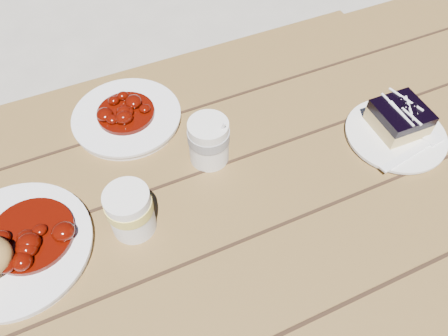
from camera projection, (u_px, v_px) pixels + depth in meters
name	position (u px, v px, depth m)	size (l,w,h in m)	color
picnic_table	(192.00, 259.00, 0.88)	(2.00, 1.55, 0.75)	brown
main_plate	(16.00, 248.00, 0.71)	(0.24, 0.24, 0.02)	white
goulash_stew	(28.00, 230.00, 0.70)	(0.14, 0.14, 0.04)	#510A02
dessert_plate	(395.00, 135.00, 0.86)	(0.19, 0.19, 0.01)	white
blueberry_cake	(400.00, 118.00, 0.85)	(0.10, 0.10, 0.05)	#D8BD76
fork_dessert	(406.00, 156.00, 0.82)	(0.03, 0.16, 0.01)	white
coffee_cup	(209.00, 141.00, 0.80)	(0.07, 0.07, 0.09)	white
second_plate	(127.00, 118.00, 0.89)	(0.21, 0.21, 0.02)	white
second_stew	(124.00, 107.00, 0.86)	(0.12, 0.12, 0.04)	#510A02
second_cup	(130.00, 211.00, 0.71)	(0.07, 0.07, 0.09)	white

